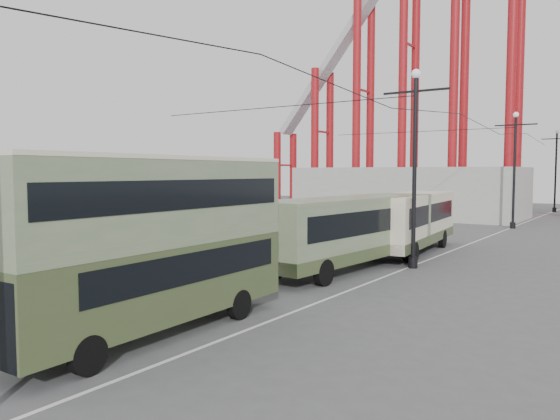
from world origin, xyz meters
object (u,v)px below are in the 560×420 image
Objects in this scene: single_decker_green at (351,229)px; pedestrian at (268,268)px; double_decker_bus at (151,236)px; single_decker_cream at (409,220)px.

single_decker_green is 7.70× the size of pedestrian.
single_decker_green is at bearing 89.61° from double_decker_bus.
single_decker_cream is at bearing 88.19° from double_decker_bus.
double_decker_bus is 0.86× the size of single_decker_cream.
single_decker_green is 6.49m from single_decker_cream.
double_decker_bus is at bearing 65.42° from pedestrian.
single_decker_green is 5.74m from pedestrian.
double_decker_bus is 7.28m from pedestrian.
pedestrian is at bearing 96.90° from double_decker_bus.
double_decker_bus is at bearing -84.42° from single_decker_green.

